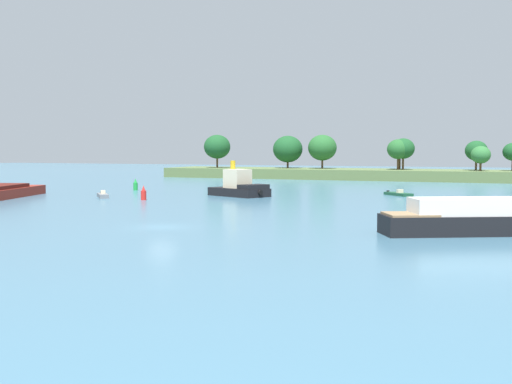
{
  "coord_description": "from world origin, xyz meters",
  "views": [
    {
      "loc": [
        28.05,
        -47.35,
        6.55
      ],
      "look_at": [
        -2.73,
        27.66,
        1.2
      ],
      "focal_mm": 45.7,
      "sensor_mm": 36.0,
      "label": 1
    }
  ],
  "objects_px": {
    "small_motorboat": "(103,195)",
    "channel_buoy_red": "(144,194)",
    "channel_buoy_green": "(136,185)",
    "tugboat": "(240,187)",
    "fishing_skiff": "(398,194)"
  },
  "relations": [
    {
      "from": "fishing_skiff",
      "to": "channel_buoy_green",
      "type": "relative_size",
      "value": 2.49
    },
    {
      "from": "channel_buoy_red",
      "to": "fishing_skiff",
      "type": "bearing_deg",
      "value": 35.73
    },
    {
      "from": "small_motorboat",
      "to": "channel_buoy_red",
      "type": "bearing_deg",
      "value": -12.14
    },
    {
      "from": "fishing_skiff",
      "to": "small_motorboat",
      "type": "distance_m",
      "value": 41.11
    },
    {
      "from": "small_motorboat",
      "to": "channel_buoy_green",
      "type": "bearing_deg",
      "value": 106.76
    },
    {
      "from": "tugboat",
      "to": "channel_buoy_red",
      "type": "relative_size",
      "value": 5.06
    },
    {
      "from": "small_motorboat",
      "to": "channel_buoy_red",
      "type": "xyz_separation_m",
      "value": [
        7.44,
        -1.6,
        0.53
      ]
    },
    {
      "from": "tugboat",
      "to": "channel_buoy_red",
      "type": "xyz_separation_m",
      "value": [
        -8.64,
        -11.09,
        -0.44
      ]
    },
    {
      "from": "channel_buoy_red",
      "to": "channel_buoy_green",
      "type": "height_order",
      "value": "same"
    },
    {
      "from": "fishing_skiff",
      "to": "channel_buoy_green",
      "type": "xyz_separation_m",
      "value": [
        -40.91,
        -4.07,
        0.58
      ]
    },
    {
      "from": "tugboat",
      "to": "channel_buoy_green",
      "type": "relative_size",
      "value": 5.06
    },
    {
      "from": "channel_buoy_green",
      "to": "small_motorboat",
      "type": "bearing_deg",
      "value": -73.24
    },
    {
      "from": "small_motorboat",
      "to": "tugboat",
      "type": "xyz_separation_m",
      "value": [
        16.07,
        9.49,
        0.97
      ]
    },
    {
      "from": "tugboat",
      "to": "channel_buoy_green",
      "type": "xyz_separation_m",
      "value": [
        -20.63,
        5.64,
        -0.44
      ]
    },
    {
      "from": "channel_buoy_red",
      "to": "channel_buoy_green",
      "type": "xyz_separation_m",
      "value": [
        -12.0,
        16.73,
        0.0
      ]
    }
  ]
}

